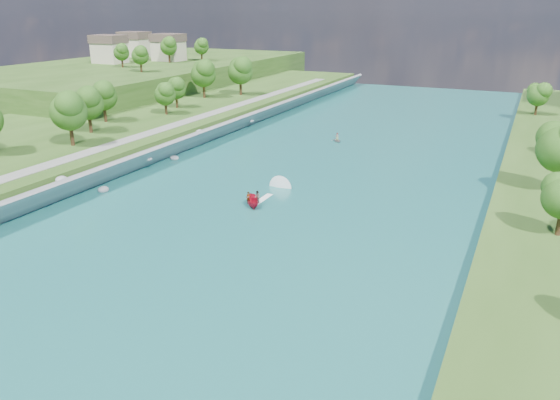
% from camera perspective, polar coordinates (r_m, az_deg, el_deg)
% --- Properties ---
extents(ground, '(260.00, 260.00, 0.00)m').
position_cam_1_polar(ground, '(61.86, -7.48, -4.90)').
color(ground, '#2D5119').
rests_on(ground, ground).
extents(river_water, '(55.00, 240.00, 0.10)m').
position_cam_1_polar(river_water, '(78.20, 0.29, 0.60)').
color(river_water, '#175856').
rests_on(river_water, ground).
extents(berm_west, '(45.00, 240.00, 3.50)m').
position_cam_1_polar(berm_west, '(107.75, -24.76, 5.04)').
color(berm_west, '#2D5119').
rests_on(berm_west, ground).
extents(ridge_west, '(60.00, 120.00, 9.00)m').
position_cam_1_polar(ridge_west, '(183.06, -13.87, 12.41)').
color(ridge_west, '#2D5119').
rests_on(ridge_west, ground).
extents(riprap_bank, '(4.14, 236.00, 4.15)m').
position_cam_1_polar(riprap_bank, '(90.33, -15.08, 3.69)').
color(riprap_bank, slate).
rests_on(riprap_bank, ground).
extents(riverside_path, '(3.00, 200.00, 0.10)m').
position_cam_1_polar(riverside_path, '(94.91, -17.92, 5.26)').
color(riverside_path, gray).
rests_on(riverside_path, berm_west).
extents(ridge_houses, '(29.50, 29.50, 8.40)m').
position_cam_1_polar(ridge_houses, '(190.01, -14.65, 15.27)').
color(ridge_houses, beige).
rests_on(ridge_houses, ridge_west).
extents(trees_ridge, '(17.37, 39.26, 9.27)m').
position_cam_1_polar(trees_ridge, '(171.53, -12.19, 15.04)').
color(trees_ridge, '#1F5015').
rests_on(trees_ridge, ridge_west).
extents(motorboat, '(3.60, 18.77, 2.08)m').
position_cam_1_polar(motorboat, '(74.76, -2.25, 0.24)').
color(motorboat, '#AE0D24').
rests_on(motorboat, river_water).
extents(raft, '(2.97, 3.10, 1.73)m').
position_cam_1_polar(raft, '(109.80, 5.98, 6.30)').
color(raft, gray).
rests_on(raft, river_water).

